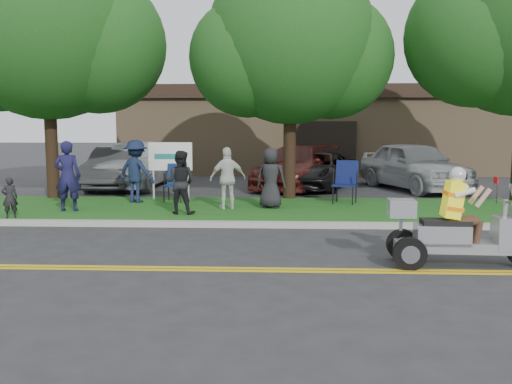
{
  "coord_description": "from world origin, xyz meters",
  "views": [
    {
      "loc": [
        0.22,
        -8.69,
        2.24
      ],
      "look_at": [
        -0.25,
        2.0,
        0.91
      ],
      "focal_mm": 38.0,
      "sensor_mm": 36.0,
      "label": 1
    }
  ],
  "objects_px": {
    "parked_car_far_right": "(414,166)",
    "spectator_adult_mid": "(180,182)",
    "parked_car_mid": "(316,170)",
    "parked_car_right": "(296,167)",
    "spectator_adult_right": "(228,178)",
    "parked_car_left": "(118,168)",
    "spectator_adult_left": "(68,176)",
    "lawn_chair_b": "(176,180)",
    "lawn_chair_a": "(346,179)",
    "parked_car_far_left": "(135,163)",
    "trike_scooter": "(457,232)"
  },
  "relations": [
    {
      "from": "parked_car_far_right",
      "to": "spectator_adult_mid",
      "type": "bearing_deg",
      "value": -158.33
    },
    {
      "from": "parked_car_mid",
      "to": "parked_car_right",
      "type": "xyz_separation_m",
      "value": [
        -0.7,
        0.19,
        0.1
      ]
    },
    {
      "from": "spectator_adult_right",
      "to": "parked_car_left",
      "type": "relative_size",
      "value": 0.35
    },
    {
      "from": "spectator_adult_left",
      "to": "lawn_chair_b",
      "type": "bearing_deg",
      "value": -147.93
    },
    {
      "from": "lawn_chair_a",
      "to": "spectator_adult_mid",
      "type": "xyz_separation_m",
      "value": [
        -4.21,
        -1.99,
        0.11
      ]
    },
    {
      "from": "lawn_chair_b",
      "to": "parked_car_far_right",
      "type": "xyz_separation_m",
      "value": [
        7.58,
        3.93,
        0.15
      ]
    },
    {
      "from": "spectator_adult_mid",
      "to": "parked_car_left",
      "type": "distance_m",
      "value": 6.79
    },
    {
      "from": "spectator_adult_mid",
      "to": "parked_car_far_left",
      "type": "bearing_deg",
      "value": -56.15
    },
    {
      "from": "lawn_chair_a",
      "to": "parked_car_mid",
      "type": "distance_m",
      "value": 4.37
    },
    {
      "from": "trike_scooter",
      "to": "parked_car_far_right",
      "type": "xyz_separation_m",
      "value": [
        1.83,
        10.38,
        0.29
      ]
    },
    {
      "from": "spectator_adult_left",
      "to": "parked_car_left",
      "type": "relative_size",
      "value": 0.39
    },
    {
      "from": "parked_car_far_right",
      "to": "trike_scooter",
      "type": "bearing_deg",
      "value": -119.11
    },
    {
      "from": "parked_car_left",
      "to": "parked_car_right",
      "type": "height_order",
      "value": "parked_car_right"
    },
    {
      "from": "parked_car_left",
      "to": "parked_car_mid",
      "type": "relative_size",
      "value": 0.95
    },
    {
      "from": "lawn_chair_a",
      "to": "lawn_chair_b",
      "type": "relative_size",
      "value": 1.11
    },
    {
      "from": "spectator_adult_left",
      "to": "spectator_adult_mid",
      "type": "distance_m",
      "value": 2.89
    },
    {
      "from": "lawn_chair_b",
      "to": "spectator_adult_left",
      "type": "relative_size",
      "value": 0.6
    },
    {
      "from": "spectator_adult_mid",
      "to": "parked_car_far_right",
      "type": "height_order",
      "value": "parked_car_far_right"
    },
    {
      "from": "trike_scooter",
      "to": "spectator_adult_right",
      "type": "xyz_separation_m",
      "value": [
        -4.15,
        5.07,
        0.34
      ]
    },
    {
      "from": "trike_scooter",
      "to": "parked_car_far_left",
      "type": "bearing_deg",
      "value": 129.53
    },
    {
      "from": "spectator_adult_left",
      "to": "spectator_adult_right",
      "type": "relative_size",
      "value": 1.11
    },
    {
      "from": "lawn_chair_a",
      "to": "spectator_adult_right",
      "type": "height_order",
      "value": "spectator_adult_right"
    },
    {
      "from": "lawn_chair_b",
      "to": "parked_car_left",
      "type": "height_order",
      "value": "parked_car_left"
    },
    {
      "from": "spectator_adult_left",
      "to": "parked_car_far_left",
      "type": "relative_size",
      "value": 0.33
    },
    {
      "from": "lawn_chair_a",
      "to": "parked_car_far_left",
      "type": "xyz_separation_m",
      "value": [
        -7.03,
        4.4,
        0.13
      ]
    },
    {
      "from": "spectator_adult_mid",
      "to": "spectator_adult_right",
      "type": "bearing_deg",
      "value": -134.16
    },
    {
      "from": "spectator_adult_left",
      "to": "parked_car_far_right",
      "type": "xyz_separation_m",
      "value": [
        9.92,
        5.79,
        -0.14
      ]
    },
    {
      "from": "parked_car_left",
      "to": "parked_car_far_right",
      "type": "relative_size",
      "value": 0.9
    },
    {
      "from": "lawn_chair_a",
      "to": "parked_car_far_right",
      "type": "relative_size",
      "value": 0.24
    },
    {
      "from": "spectator_adult_left",
      "to": "spectator_adult_right",
      "type": "xyz_separation_m",
      "value": [
        3.95,
        0.49,
        -0.09
      ]
    },
    {
      "from": "spectator_adult_right",
      "to": "lawn_chair_a",
      "type": "bearing_deg",
      "value": -178.69
    },
    {
      "from": "spectator_adult_left",
      "to": "parked_car_far_right",
      "type": "distance_m",
      "value": 11.49
    },
    {
      "from": "lawn_chair_b",
      "to": "parked_car_mid",
      "type": "distance_m",
      "value": 5.93
    },
    {
      "from": "trike_scooter",
      "to": "parked_car_far_right",
      "type": "bearing_deg",
      "value": 82.57
    },
    {
      "from": "trike_scooter",
      "to": "lawn_chair_a",
      "type": "xyz_separation_m",
      "value": [
        -1.01,
        6.29,
        0.21
      ]
    },
    {
      "from": "lawn_chair_b",
      "to": "parked_car_right",
      "type": "xyz_separation_m",
      "value": [
        3.51,
        4.37,
        0.05
      ]
    },
    {
      "from": "parked_car_left",
      "to": "parked_car_right",
      "type": "xyz_separation_m",
      "value": [
        6.3,
        0.6,
        0.02
      ]
    },
    {
      "from": "parked_car_far_left",
      "to": "trike_scooter",
      "type": "bearing_deg",
      "value": -51.84
    },
    {
      "from": "spectator_adult_mid",
      "to": "parked_car_left",
      "type": "xyz_separation_m",
      "value": [
        -3.32,
        5.92,
        -0.14
      ]
    },
    {
      "from": "parked_car_left",
      "to": "parked_car_far_right",
      "type": "height_order",
      "value": "parked_car_far_right"
    },
    {
      "from": "trike_scooter",
      "to": "parked_car_far_right",
      "type": "height_order",
      "value": "parked_car_far_right"
    },
    {
      "from": "trike_scooter",
      "to": "lawn_chair_a",
      "type": "bearing_deg",
      "value": 101.69
    },
    {
      "from": "parked_car_left",
      "to": "lawn_chair_a",
      "type": "bearing_deg",
      "value": -29.99
    },
    {
      "from": "parked_car_far_left",
      "to": "parked_car_right",
      "type": "distance_m",
      "value": 5.8
    },
    {
      "from": "spectator_adult_right",
      "to": "parked_car_right",
      "type": "height_order",
      "value": "spectator_adult_right"
    },
    {
      "from": "trike_scooter",
      "to": "parked_car_far_left",
      "type": "relative_size",
      "value": 0.46
    },
    {
      "from": "trike_scooter",
      "to": "spectator_adult_mid",
      "type": "relative_size",
      "value": 1.59
    },
    {
      "from": "spectator_adult_mid",
      "to": "parked_car_right",
      "type": "relative_size",
      "value": 0.3
    },
    {
      "from": "spectator_adult_left",
      "to": "parked_car_left",
      "type": "distance_m",
      "value": 5.65
    },
    {
      "from": "parked_car_mid",
      "to": "parked_car_right",
      "type": "bearing_deg",
      "value": -175.25
    }
  ]
}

